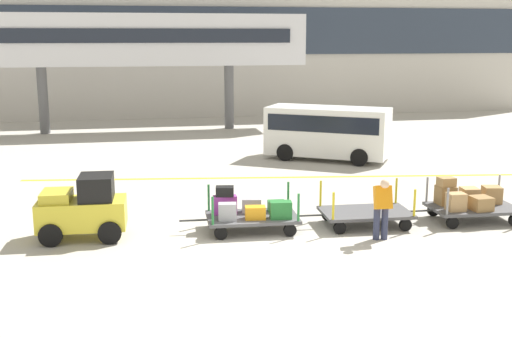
{
  "coord_description": "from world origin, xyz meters",
  "views": [
    {
      "loc": [
        -2.92,
        -13.43,
        4.88
      ],
      "look_at": [
        0.47,
        4.03,
        1.13
      ],
      "focal_mm": 44.34,
      "sensor_mm": 36.0,
      "label": 1
    }
  ],
  "objects_px": {
    "shuttle_van": "(328,129)",
    "baggage_tug": "(83,209)",
    "baggage_cart_middle": "(365,213)",
    "baggage_cart_lead": "(250,212)",
    "baggage_cart_tail": "(469,201)",
    "baggage_handler": "(382,206)"
  },
  "relations": [
    {
      "from": "shuttle_van",
      "to": "baggage_tug",
      "type": "bearing_deg",
      "value": -135.88
    },
    {
      "from": "baggage_tug",
      "to": "baggage_cart_middle",
      "type": "distance_m",
      "value": 7.17
    },
    {
      "from": "baggage_cart_lead",
      "to": "baggage_cart_tail",
      "type": "height_order",
      "value": "baggage_cart_tail"
    },
    {
      "from": "baggage_tug",
      "to": "baggage_cart_tail",
      "type": "relative_size",
      "value": 0.71
    },
    {
      "from": "baggage_tug",
      "to": "baggage_handler",
      "type": "xyz_separation_m",
      "value": [
        7.1,
        -1.54,
        0.11
      ]
    },
    {
      "from": "baggage_cart_lead",
      "to": "baggage_cart_tail",
      "type": "distance_m",
      "value": 5.95
    },
    {
      "from": "baggage_cart_tail",
      "to": "baggage_tug",
      "type": "bearing_deg",
      "value": 177.8
    },
    {
      "from": "shuttle_van",
      "to": "baggage_cart_tail",
      "type": "bearing_deg",
      "value": -82.69
    },
    {
      "from": "baggage_tug",
      "to": "baggage_cart_lead",
      "type": "relative_size",
      "value": 0.71
    },
    {
      "from": "baggage_cart_middle",
      "to": "shuttle_van",
      "type": "distance_m",
      "value": 9.16
    },
    {
      "from": "baggage_cart_middle",
      "to": "shuttle_van",
      "type": "height_order",
      "value": "shuttle_van"
    },
    {
      "from": "baggage_tug",
      "to": "baggage_cart_middle",
      "type": "xyz_separation_m",
      "value": [
        7.15,
        -0.32,
        -0.41
      ]
    },
    {
      "from": "shuttle_van",
      "to": "baggage_cart_middle",
      "type": "bearing_deg",
      "value": -101.06
    },
    {
      "from": "baggage_cart_middle",
      "to": "baggage_handler",
      "type": "relative_size",
      "value": 1.94
    },
    {
      "from": "baggage_tug",
      "to": "baggage_handler",
      "type": "height_order",
      "value": "baggage_tug"
    },
    {
      "from": "baggage_cart_tail",
      "to": "baggage_handler",
      "type": "relative_size",
      "value": 1.94
    },
    {
      "from": "baggage_tug",
      "to": "baggage_cart_lead",
      "type": "height_order",
      "value": "baggage_tug"
    },
    {
      "from": "baggage_cart_middle",
      "to": "baggage_tug",
      "type": "bearing_deg",
      "value": 177.44
    },
    {
      "from": "baggage_cart_tail",
      "to": "baggage_cart_lead",
      "type": "bearing_deg",
      "value": 178.04
    },
    {
      "from": "baggage_cart_tail",
      "to": "shuttle_van",
      "type": "distance_m",
      "value": 9.12
    },
    {
      "from": "baggage_handler",
      "to": "shuttle_van",
      "type": "relative_size",
      "value": 0.31
    },
    {
      "from": "baggage_cart_middle",
      "to": "baggage_handler",
      "type": "bearing_deg",
      "value": -92.38
    }
  ]
}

